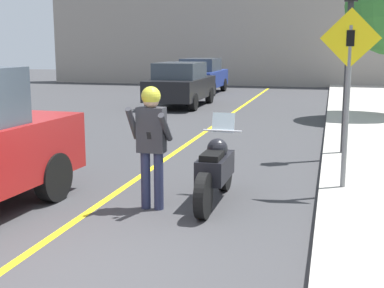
# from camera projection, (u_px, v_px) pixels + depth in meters

# --- Properties ---
(ground_plane) EXTENTS (80.00, 80.00, 0.00)m
(ground_plane) POSITION_uv_depth(u_px,v_px,m) (63.00, 268.00, 5.79)
(ground_plane) COLOR #38383A
(road_center_line) EXTENTS (0.12, 36.00, 0.01)m
(road_center_line) POSITION_uv_depth(u_px,v_px,m) (171.00, 155.00, 11.64)
(road_center_line) COLOR yellow
(road_center_line) RESTS_ON ground
(building_backdrop) EXTENTS (28.00, 1.20, 6.79)m
(building_backdrop) POSITION_uv_depth(u_px,v_px,m) (285.00, 25.00, 29.87)
(building_backdrop) COLOR gray
(building_backdrop) RESTS_ON ground
(motorcycle) EXTENTS (0.62, 2.17, 1.31)m
(motorcycle) POSITION_uv_depth(u_px,v_px,m) (215.00, 170.00, 8.08)
(motorcycle) COLOR black
(motorcycle) RESTS_ON ground
(person_biker) EXTENTS (0.59, 0.49, 1.80)m
(person_biker) POSITION_uv_depth(u_px,v_px,m) (151.00, 134.00, 7.67)
(person_biker) COLOR #282D4C
(person_biker) RESTS_ON ground
(crossing_sign) EXTENTS (0.91, 0.08, 2.78)m
(crossing_sign) POSITION_uv_depth(u_px,v_px,m) (348.00, 82.00, 8.20)
(crossing_sign) COLOR slate
(crossing_sign) RESTS_ON sidewalk_curb
(traffic_light) EXTENTS (0.26, 0.30, 3.83)m
(traffic_light) POSITION_uv_depth(u_px,v_px,m) (350.00, 23.00, 10.68)
(traffic_light) COLOR #2D2D30
(traffic_light) RESTS_ON sidewalk_curb
(parked_car_black) EXTENTS (1.88, 4.20, 1.68)m
(parked_car_black) POSITION_uv_depth(u_px,v_px,m) (181.00, 84.00, 20.48)
(parked_car_black) COLOR black
(parked_car_black) RESTS_ON ground
(parked_car_blue) EXTENTS (1.88, 4.20, 1.68)m
(parked_car_blue) POSITION_uv_depth(u_px,v_px,m) (201.00, 75.00, 25.91)
(parked_car_blue) COLOR black
(parked_car_blue) RESTS_ON ground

